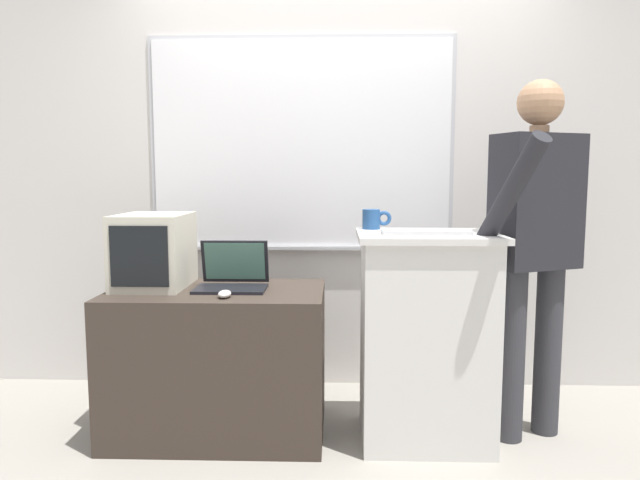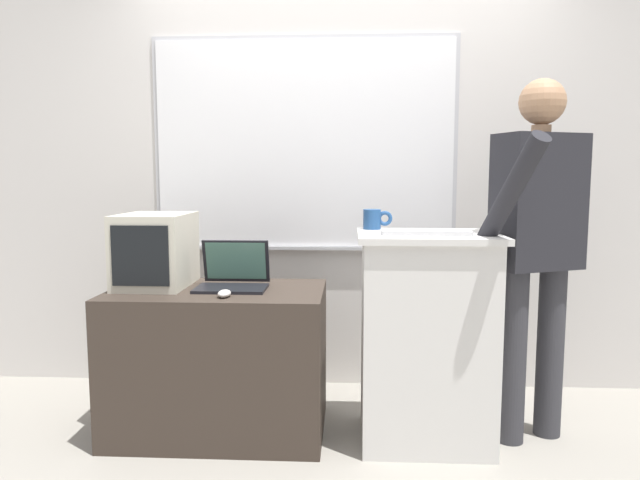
{
  "view_description": "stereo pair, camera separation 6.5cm",
  "coord_description": "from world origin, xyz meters",
  "px_view_note": "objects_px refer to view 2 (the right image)",
  "views": [
    {
      "loc": [
        -0.01,
        -2.37,
        1.3
      ],
      "look_at": [
        -0.09,
        0.36,
        0.99
      ],
      "focal_mm": 32.0,
      "sensor_mm": 36.0,
      "label": 1
    },
    {
      "loc": [
        0.06,
        -2.37,
        1.3
      ],
      "look_at": [
        -0.09,
        0.36,
        0.99
      ],
      "focal_mm": 32.0,
      "sensor_mm": 36.0,
      "label": 2
    }
  ],
  "objects_px": {
    "person_presenter": "(537,235)",
    "lectern_podium": "(426,338)",
    "wireless_keyboard": "(426,232)",
    "computer_mouse_by_laptop": "(224,293)",
    "laptop": "(234,275)",
    "crt_monitor": "(156,250)",
    "side_desk": "(219,360)",
    "coffee_mug": "(374,219)",
    "computer_mouse_by_keyboard": "(486,231)"
  },
  "relations": [
    {
      "from": "person_presenter",
      "to": "lectern_podium",
      "type": "bearing_deg",
      "value": 162.12
    },
    {
      "from": "person_presenter",
      "to": "wireless_keyboard",
      "type": "distance_m",
      "value": 0.55
    },
    {
      "from": "person_presenter",
      "to": "computer_mouse_by_laptop",
      "type": "distance_m",
      "value": 1.51
    },
    {
      "from": "laptop",
      "to": "crt_monitor",
      "type": "xyz_separation_m",
      "value": [
        -0.41,
        0.02,
        0.12
      ]
    },
    {
      "from": "person_presenter",
      "to": "crt_monitor",
      "type": "distance_m",
      "value": 1.89
    },
    {
      "from": "computer_mouse_by_laptop",
      "to": "person_presenter",
      "type": "bearing_deg",
      "value": 6.77
    },
    {
      "from": "lectern_podium",
      "to": "side_desk",
      "type": "xyz_separation_m",
      "value": [
        -1.03,
        0.05,
        -0.15
      ]
    },
    {
      "from": "computer_mouse_by_laptop",
      "to": "crt_monitor",
      "type": "relative_size",
      "value": 0.23
    },
    {
      "from": "coffee_mug",
      "to": "computer_mouse_by_keyboard",
      "type": "bearing_deg",
      "value": -26.46
    },
    {
      "from": "person_presenter",
      "to": "computer_mouse_by_keyboard",
      "type": "height_order",
      "value": "person_presenter"
    },
    {
      "from": "person_presenter",
      "to": "wireless_keyboard",
      "type": "xyz_separation_m",
      "value": [
        -0.54,
        -0.11,
        0.02
      ]
    },
    {
      "from": "lectern_podium",
      "to": "coffee_mug",
      "type": "relative_size",
      "value": 6.91
    },
    {
      "from": "side_desk",
      "to": "laptop",
      "type": "bearing_deg",
      "value": 32.35
    },
    {
      "from": "person_presenter",
      "to": "crt_monitor",
      "type": "bearing_deg",
      "value": 155.36
    },
    {
      "from": "wireless_keyboard",
      "to": "computer_mouse_by_keyboard",
      "type": "relative_size",
      "value": 4.11
    },
    {
      "from": "computer_mouse_by_keyboard",
      "to": "coffee_mug",
      "type": "height_order",
      "value": "coffee_mug"
    },
    {
      "from": "computer_mouse_by_keyboard",
      "to": "laptop",
      "type": "bearing_deg",
      "value": 172.46
    },
    {
      "from": "person_presenter",
      "to": "computer_mouse_by_laptop",
      "type": "relative_size",
      "value": 17.49
    },
    {
      "from": "side_desk",
      "to": "person_presenter",
      "type": "distance_m",
      "value": 1.69
    },
    {
      "from": "wireless_keyboard",
      "to": "laptop",
      "type": "bearing_deg",
      "value": 170.26
    },
    {
      "from": "lectern_podium",
      "to": "computer_mouse_by_keyboard",
      "type": "xyz_separation_m",
      "value": [
        0.26,
        -0.06,
        0.53
      ]
    },
    {
      "from": "side_desk",
      "to": "wireless_keyboard",
      "type": "bearing_deg",
      "value": -6.48
    },
    {
      "from": "lectern_podium",
      "to": "crt_monitor",
      "type": "xyz_separation_m",
      "value": [
        -1.36,
        0.12,
        0.4
      ]
    },
    {
      "from": "lectern_podium",
      "to": "computer_mouse_by_laptop",
      "type": "xyz_separation_m",
      "value": [
        -0.96,
        -0.14,
        0.24
      ]
    },
    {
      "from": "side_desk",
      "to": "computer_mouse_by_laptop",
      "type": "height_order",
      "value": "computer_mouse_by_laptop"
    },
    {
      "from": "lectern_podium",
      "to": "coffee_mug",
      "type": "height_order",
      "value": "coffee_mug"
    },
    {
      "from": "computer_mouse_by_laptop",
      "to": "computer_mouse_by_keyboard",
      "type": "relative_size",
      "value": 1.0
    },
    {
      "from": "laptop",
      "to": "lectern_podium",
      "type": "bearing_deg",
      "value": -5.71
    },
    {
      "from": "computer_mouse_by_keyboard",
      "to": "crt_monitor",
      "type": "height_order",
      "value": "crt_monitor"
    },
    {
      "from": "computer_mouse_by_laptop",
      "to": "computer_mouse_by_keyboard",
      "type": "bearing_deg",
      "value": 3.36
    },
    {
      "from": "wireless_keyboard",
      "to": "computer_mouse_by_laptop",
      "type": "height_order",
      "value": "wireless_keyboard"
    },
    {
      "from": "computer_mouse_by_laptop",
      "to": "coffee_mug",
      "type": "distance_m",
      "value": 0.84
    },
    {
      "from": "person_presenter",
      "to": "computer_mouse_by_laptop",
      "type": "xyz_separation_m",
      "value": [
        -1.48,
        -0.18,
        -0.26
      ]
    },
    {
      "from": "side_desk",
      "to": "crt_monitor",
      "type": "xyz_separation_m",
      "value": [
        -0.33,
        0.07,
        0.55
      ]
    },
    {
      "from": "wireless_keyboard",
      "to": "coffee_mug",
      "type": "height_order",
      "value": "coffee_mug"
    },
    {
      "from": "laptop",
      "to": "computer_mouse_by_laptop",
      "type": "height_order",
      "value": "laptop"
    },
    {
      "from": "person_presenter",
      "to": "computer_mouse_by_keyboard",
      "type": "relative_size",
      "value": 17.49
    },
    {
      "from": "person_presenter",
      "to": "computer_mouse_by_laptop",
      "type": "bearing_deg",
      "value": 164.56
    },
    {
      "from": "laptop",
      "to": "computer_mouse_by_laptop",
      "type": "xyz_separation_m",
      "value": [
        0.0,
        -0.23,
        -0.05
      ]
    },
    {
      "from": "laptop",
      "to": "coffee_mug",
      "type": "xyz_separation_m",
      "value": [
        0.71,
        0.09,
        0.28
      ]
    },
    {
      "from": "wireless_keyboard",
      "to": "crt_monitor",
      "type": "distance_m",
      "value": 1.36
    },
    {
      "from": "laptop",
      "to": "coffee_mug",
      "type": "distance_m",
      "value": 0.77
    },
    {
      "from": "coffee_mug",
      "to": "crt_monitor",
      "type": "bearing_deg",
      "value": -176.53
    },
    {
      "from": "side_desk",
      "to": "crt_monitor",
      "type": "relative_size",
      "value": 2.4
    },
    {
      "from": "lectern_podium",
      "to": "computer_mouse_by_keyboard",
      "type": "bearing_deg",
      "value": -14.27
    },
    {
      "from": "lectern_podium",
      "to": "crt_monitor",
      "type": "bearing_deg",
      "value": 174.98
    },
    {
      "from": "side_desk",
      "to": "computer_mouse_by_keyboard",
      "type": "distance_m",
      "value": 1.46
    },
    {
      "from": "laptop",
      "to": "computer_mouse_by_keyboard",
      "type": "relative_size",
      "value": 3.49
    },
    {
      "from": "side_desk",
      "to": "laptop",
      "type": "distance_m",
      "value": 0.44
    },
    {
      "from": "person_presenter",
      "to": "coffee_mug",
      "type": "xyz_separation_m",
      "value": [
        -0.78,
        0.15,
        0.06
      ]
    }
  ]
}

